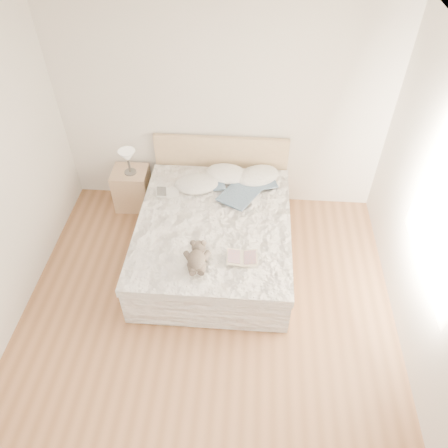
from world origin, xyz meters
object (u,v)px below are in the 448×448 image
at_px(table_lamp, 128,157).
at_px(childrens_book, 242,258).
at_px(photo_book, 168,193).
at_px(nightstand, 132,188).
at_px(teddy_bear, 197,264).
at_px(bed, 215,234).

relative_size(table_lamp, childrens_book, 1.01).
bearing_deg(photo_book, table_lamp, 130.43).
relative_size(nightstand, childrens_book, 1.70).
distance_m(photo_book, teddy_bear, 1.21).
xyz_separation_m(table_lamp, teddy_bear, (1.04, -1.55, -0.15)).
height_order(childrens_book, teddy_bear, teddy_bear).
bearing_deg(bed, table_lamp, 146.05).
relative_size(photo_book, childrens_book, 0.88).
bearing_deg(childrens_book, bed, 115.78).
xyz_separation_m(photo_book, teddy_bear, (0.48, -1.11, 0.02)).
height_order(nightstand, table_lamp, table_lamp).
xyz_separation_m(nightstand, table_lamp, (0.02, -0.02, 0.52)).
distance_m(childrens_book, teddy_bear, 0.47).
distance_m(bed, nightstand, 1.42).
distance_m(photo_book, childrens_book, 1.34).
bearing_deg(nightstand, bed, -34.16).
xyz_separation_m(bed, childrens_book, (0.34, -0.63, 0.32)).
height_order(bed, nightstand, bed).
distance_m(bed, table_lamp, 1.47).
bearing_deg(table_lamp, nightstand, 136.76).
distance_m(table_lamp, childrens_book, 2.06).
height_order(photo_book, teddy_bear, teddy_bear).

